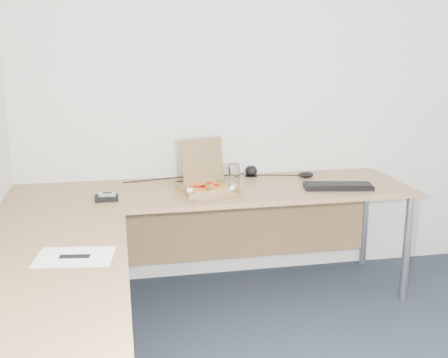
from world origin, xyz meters
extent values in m
cube|color=#946D44|center=(-0.50, 1.40, 0.71)|extent=(2.50, 0.70, 0.03)
cube|color=#946D44|center=(-1.40, 0.30, 0.71)|extent=(0.70, 1.50, 0.03)
cylinder|color=gray|center=(0.70, 1.70, 0.35)|extent=(0.05, 0.05, 0.70)
cube|color=olive|center=(-0.54, 1.34, 0.73)|extent=(0.29, 0.29, 0.01)
cube|color=olive|center=(-0.54, 1.51, 0.88)|extent=(0.29, 0.06, 0.29)
cylinder|color=tan|center=(-0.54, 1.34, 0.75)|extent=(0.26, 0.26, 0.02)
cylinder|color=#AF290F|center=(-0.54, 1.34, 0.76)|extent=(0.23, 0.23, 0.00)
cylinder|color=white|center=(-0.35, 1.48, 0.80)|extent=(0.08, 0.08, 0.13)
cube|color=black|center=(0.28, 1.25, 0.74)|extent=(0.45, 0.23, 0.03)
ellipsoid|color=black|center=(0.17, 1.56, 0.75)|extent=(0.12, 0.09, 0.04)
cube|color=black|center=(-1.15, 1.27, 0.74)|extent=(0.14, 0.11, 0.02)
cube|color=#B2B5BA|center=(-1.15, 1.28, 0.76)|extent=(0.10, 0.06, 0.02)
cube|color=white|center=(-1.27, 0.42, 0.73)|extent=(0.36, 0.27, 0.00)
ellipsoid|color=black|center=(-0.18, 1.68, 0.77)|extent=(0.09, 0.09, 0.08)
camera|label=1|loc=(-1.06, -1.81, 1.62)|focal=43.08mm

